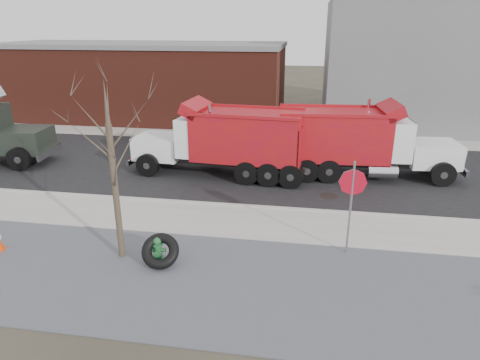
% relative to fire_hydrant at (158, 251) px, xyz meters
% --- Properties ---
extents(ground, '(120.00, 120.00, 0.00)m').
position_rel_fire_hydrant_xyz_m(ground, '(2.02, 2.76, -0.38)').
color(ground, '#383328').
rests_on(ground, ground).
extents(gravel_verge, '(60.00, 5.00, 0.03)m').
position_rel_fire_hydrant_xyz_m(gravel_verge, '(2.02, -0.74, -0.36)').
color(gravel_verge, slate).
rests_on(gravel_verge, ground).
extents(sidewalk, '(60.00, 2.50, 0.06)m').
position_rel_fire_hydrant_xyz_m(sidewalk, '(2.02, 3.01, -0.35)').
color(sidewalk, '#9E9B93').
rests_on(sidewalk, ground).
extents(curb, '(60.00, 0.15, 0.11)m').
position_rel_fire_hydrant_xyz_m(curb, '(2.02, 4.31, -0.32)').
color(curb, '#9E9B93').
rests_on(curb, ground).
extents(road, '(60.00, 9.40, 0.02)m').
position_rel_fire_hydrant_xyz_m(road, '(2.02, 9.06, -0.37)').
color(road, black).
rests_on(road, ground).
extents(far_sidewalk, '(60.00, 2.00, 0.06)m').
position_rel_fire_hydrant_xyz_m(far_sidewalk, '(2.02, 14.76, -0.35)').
color(far_sidewalk, '#9E9B93').
rests_on(far_sidewalk, ground).
extents(building_grey, '(12.00, 10.00, 8.00)m').
position_rel_fire_hydrant_xyz_m(building_grey, '(11.02, 20.76, 3.62)').
color(building_grey, slate).
rests_on(building_grey, ground).
extents(building_brick, '(20.20, 8.20, 5.30)m').
position_rel_fire_hydrant_xyz_m(building_brick, '(-7.98, 19.76, 2.28)').
color(building_brick, '#5E251B').
rests_on(building_brick, ground).
extents(bare_tree, '(3.20, 3.20, 5.20)m').
position_rel_fire_hydrant_xyz_m(bare_tree, '(-1.18, 0.16, 2.92)').
color(bare_tree, '#382D23').
rests_on(bare_tree, ground).
extents(fire_hydrant, '(0.47, 0.45, 0.82)m').
position_rel_fire_hydrant_xyz_m(fire_hydrant, '(0.00, 0.00, 0.00)').
color(fire_hydrant, '#276833').
rests_on(fire_hydrant, ground).
extents(truck_tire, '(1.23, 1.15, 0.95)m').
position_rel_fire_hydrant_xyz_m(truck_tire, '(0.13, -0.13, 0.09)').
color(truck_tire, black).
rests_on(truck_tire, ground).
extents(stop_sign, '(0.79, 0.06, 2.91)m').
position_rel_fire_hydrant_xyz_m(stop_sign, '(5.39, 1.44, 1.60)').
color(stop_sign, gray).
rests_on(stop_sign, ground).
extents(dump_truck_red_a, '(8.33, 2.84, 3.34)m').
position_rel_fire_hydrant_xyz_m(dump_truck_red_a, '(6.17, 8.60, 1.32)').
color(dump_truck_red_a, black).
rests_on(dump_truck_red_a, ground).
extents(dump_truck_red_b, '(7.95, 2.84, 3.34)m').
position_rel_fire_hydrant_xyz_m(dump_truck_red_b, '(0.50, 7.80, 1.32)').
color(dump_truck_red_b, black).
rests_on(dump_truck_red_b, ground).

